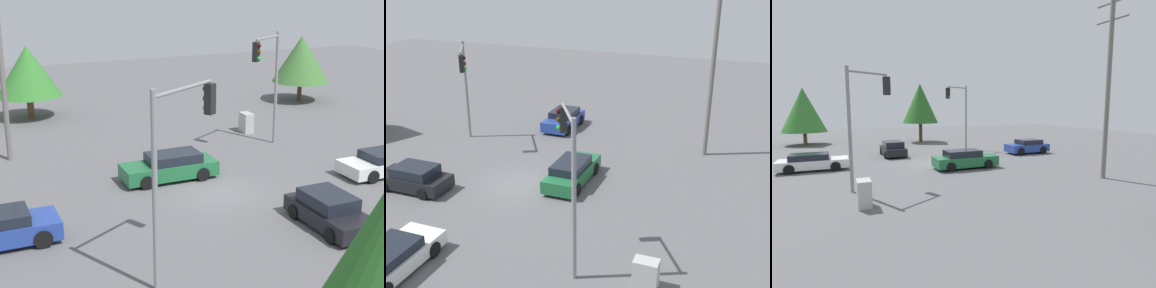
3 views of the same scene
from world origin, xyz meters
TOP-DOWN VIEW (x-y plane):
  - ground_plane at (0.00, 0.00)m, footprint 80.00×80.00m
  - sedan_blue at (1.47, -9.64)m, footprint 1.98×4.05m
  - sedan_green at (-2.56, -1.28)m, footprint 1.89×4.68m
  - sedan_dark at (5.08, 2.57)m, footprint 4.02×1.96m
  - sedan_white at (1.05, 8.96)m, footprint 2.01×4.62m
  - traffic_signal_main at (-5.31, 5.84)m, footprint 1.67×2.48m
  - traffic_signal_cross at (6.18, -4.49)m, footprint 1.99×2.96m
  - utility_pole_tall at (-8.89, -8.08)m, footprint 2.20×0.28m
  - electrical_cabinet at (-8.58, 6.33)m, footprint 0.95×0.61m
  - tree_far at (14.68, -2.66)m, footprint 4.45×4.45m
  - tree_left at (17.29, 10.63)m, footprint 4.96×4.96m

SIDE VIEW (x-z plane):
  - ground_plane at x=0.00m, z-range 0.00..0.00m
  - sedan_white at x=1.05m, z-range 0.00..1.20m
  - electrical_cabinet at x=-8.58m, z-range 0.00..1.24m
  - sedan_dark at x=5.08m, z-range -0.03..1.33m
  - sedan_green at x=-2.56m, z-range -0.01..1.33m
  - sedan_blue at x=1.47m, z-range -0.01..1.33m
  - tree_left at x=17.29m, z-range 0.74..7.42m
  - traffic_signal_main at x=-5.31m, z-range 1.12..7.70m
  - traffic_signal_cross at x=6.18m, z-range 1.18..7.83m
  - tree_far at x=14.68m, z-range 1.19..8.55m
  - utility_pole_tall at x=-8.89m, z-range 0.30..11.54m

